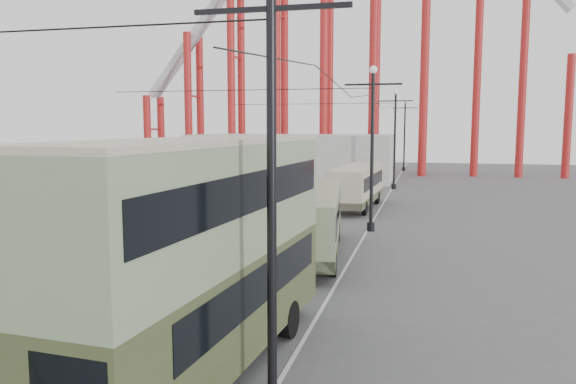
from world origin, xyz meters
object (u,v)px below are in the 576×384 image
(lamp_post_near, at_px, (271,32))
(single_decker_green, at_px, (312,219))
(pedestrian, at_px, (219,252))
(single_decker_cream, at_px, (357,185))
(double_decker_bus, at_px, (201,246))

(lamp_post_near, distance_m, single_decker_green, 15.67)
(pedestrian, bearing_deg, single_decker_cream, -129.55)
(single_decker_cream, distance_m, pedestrian, 19.73)
(double_decker_bus, bearing_deg, single_decker_cream, 93.80)
(single_decker_green, height_order, pedestrian, single_decker_green)
(double_decker_bus, distance_m, single_decker_green, 13.15)
(single_decker_green, bearing_deg, single_decker_cream, 81.62)
(double_decker_bus, bearing_deg, pedestrian, 112.96)
(double_decker_bus, distance_m, pedestrian, 9.88)
(double_decker_bus, bearing_deg, lamp_post_near, -26.14)
(single_decker_green, bearing_deg, lamp_post_near, -89.39)
(lamp_post_near, distance_m, pedestrian, 13.48)
(lamp_post_near, bearing_deg, double_decker_bus, 149.71)
(single_decker_green, distance_m, pedestrian, 5.11)
(double_decker_bus, relative_size, single_decker_green, 0.98)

